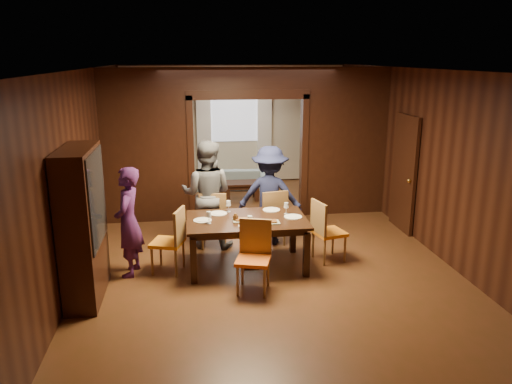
{
  "coord_description": "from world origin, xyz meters",
  "views": [
    {
      "loc": [
        -1.15,
        -7.81,
        3.1
      ],
      "look_at": [
        -0.12,
        -0.4,
        1.05
      ],
      "focal_mm": 35.0,
      "sensor_mm": 36.0,
      "label": 1
    }
  ],
  "objects": [
    {
      "name": "wineglass_far",
      "position": [
        -0.56,
        -0.45,
        0.85
      ],
      "size": [
        0.08,
        0.08,
        0.18
      ],
      "primitive_type": null,
      "color": "white",
      "rests_on": "dining_table"
    },
    {
      "name": "person_navy",
      "position": [
        0.18,
        0.14,
        0.83
      ],
      "size": [
        1.21,
        0.89,
        1.67
      ],
      "primitive_type": "imported",
      "rotation": [
        0.0,
        0.0,
        2.86
      ],
      "color": "#191D3F",
      "rests_on": "floor"
    },
    {
      "name": "plate_far_l",
      "position": [
        -0.73,
        -0.53,
        0.77
      ],
      "size": [
        0.27,
        0.27,
        0.01
      ],
      "primitive_type": "cylinder",
      "color": "white",
      "rests_on": "dining_table"
    },
    {
      "name": "plate_right",
      "position": [
        0.38,
        -0.84,
        0.77
      ],
      "size": [
        0.27,
        0.27,
        0.01
      ],
      "primitive_type": "cylinder",
      "color": "white",
      "rests_on": "dining_table"
    },
    {
      "name": "plate_left",
      "position": [
        -0.98,
        -0.83,
        0.77
      ],
      "size": [
        0.27,
        0.27,
        0.01
      ],
      "primitive_type": "cylinder",
      "color": "silver",
      "rests_on": "dining_table"
    },
    {
      "name": "room_walls",
      "position": [
        0.0,
        1.89,
        1.51
      ],
      "size": [
        5.52,
        9.01,
        2.9
      ],
      "color": "black",
      "rests_on": "floor"
    },
    {
      "name": "chair_near",
      "position": [
        -0.34,
        -1.66,
        0.48
      ],
      "size": [
        0.55,
        0.55,
        0.97
      ],
      "primitive_type": null,
      "rotation": [
        0.0,
        0.0,
        -0.29
      ],
      "color": "orange",
      "rests_on": "floor"
    },
    {
      "name": "curtain_right",
      "position": [
        0.75,
        4.4,
        1.25
      ],
      "size": [
        0.35,
        0.06,
        2.4
      ],
      "primitive_type": "cube",
      "color": "white",
      "rests_on": "back_wall"
    },
    {
      "name": "tumbler",
      "position": [
        -0.31,
        -1.12,
        0.83
      ],
      "size": [
        0.07,
        0.07,
        0.14
      ],
      "primitive_type": "cylinder",
      "color": "silver",
      "rests_on": "dining_table"
    },
    {
      "name": "platter_b",
      "position": [
        -0.02,
        -1.06,
        0.78
      ],
      "size": [
        0.3,
        0.2,
        0.04
      ],
      "primitive_type": "cube",
      "color": "gray",
      "rests_on": "dining_table"
    },
    {
      "name": "chair_right",
      "position": [
        0.98,
        -0.75,
        0.48
      ],
      "size": [
        0.54,
        0.54,
        0.97
      ],
      "primitive_type": null,
      "rotation": [
        0.0,
        0.0,
        1.82
      ],
      "color": "orange",
      "rests_on": "floor"
    },
    {
      "name": "platter_a",
      "position": [
        -0.39,
        -0.92,
        0.78
      ],
      "size": [
        0.3,
        0.2,
        0.04
      ],
      "primitive_type": "cube",
      "color": "gray",
      "rests_on": "dining_table"
    },
    {
      "name": "window_far",
      "position": [
        0.0,
        4.44,
        1.7
      ],
      "size": [
        1.2,
        0.03,
        1.3
      ],
      "primitive_type": "cube",
      "color": "silver",
      "rests_on": "back_wall"
    },
    {
      "name": "wineglass_left",
      "position": [
        -0.89,
        -0.96,
        0.85
      ],
      "size": [
        0.08,
        0.08,
        0.18
      ],
      "primitive_type": null,
      "color": "white",
      "rests_on": "dining_table"
    },
    {
      "name": "sofa",
      "position": [
        -0.12,
        3.85,
        0.25
      ],
      "size": [
        1.76,
        0.8,
        0.5
      ],
      "primitive_type": "imported",
      "rotation": [
        0.0,
        0.0,
        3.07
      ],
      "color": "#99B8C8",
      "rests_on": "floor"
    },
    {
      "name": "floor",
      "position": [
        0.0,
        0.0,
        0.0
      ],
      "size": [
        9.0,
        9.0,
        0.0
      ],
      "primitive_type": "plane",
      "color": "#513217",
      "rests_on": "ground"
    },
    {
      "name": "ceiling",
      "position": [
        0.0,
        0.0,
        2.9
      ],
      "size": [
        5.5,
        9.0,
        0.02
      ],
      "primitive_type": "cube",
      "color": "silver",
      "rests_on": "room_walls"
    },
    {
      "name": "plate_near",
      "position": [
        -0.35,
        -1.17,
        0.77
      ],
      "size": [
        0.27,
        0.27,
        0.01
      ],
      "primitive_type": "cylinder",
      "color": "white",
      "rests_on": "dining_table"
    },
    {
      "name": "coffee_table",
      "position": [
        -0.01,
        2.82,
        0.2
      ],
      "size": [
        0.8,
        0.5,
        0.4
      ],
      "primitive_type": "cube",
      "color": "black",
      "rests_on": "floor"
    },
    {
      "name": "door_right",
      "position": [
        2.7,
        0.5,
        1.05
      ],
      "size": [
        0.06,
        0.9,
        2.1
      ],
      "primitive_type": "cube",
      "color": "black",
      "rests_on": "floor"
    },
    {
      "name": "chair_left",
      "position": [
        -1.5,
        -0.84,
        0.48
      ],
      "size": [
        0.55,
        0.55,
        0.97
      ],
      "primitive_type": null,
      "rotation": [
        0.0,
        0.0,
        -1.87
      ],
      "color": "orange",
      "rests_on": "floor"
    },
    {
      "name": "chair_far_l",
      "position": [
        -0.77,
        0.09,
        0.48
      ],
      "size": [
        0.48,
        0.48,
        0.97
      ],
      "primitive_type": null,
      "rotation": [
        0.0,
        0.0,
        3.04
      ],
      "color": "red",
      "rests_on": "floor"
    },
    {
      "name": "dining_table",
      "position": [
        -0.32,
        -0.83,
        0.38
      ],
      "size": [
        1.78,
        1.1,
        0.76
      ],
      "primitive_type": "cube",
      "color": "black",
      "rests_on": "floor"
    },
    {
      "name": "person_grey",
      "position": [
        -0.87,
        0.12,
        0.9
      ],
      "size": [
        1.02,
        0.89,
        1.79
      ],
      "primitive_type": "imported",
      "rotation": [
        0.0,
        0.0,
        2.87
      ],
      "color": "#5D5E64",
      "rests_on": "floor"
    },
    {
      "name": "hutch",
      "position": [
        -2.53,
        -1.5,
        1.0
      ],
      "size": [
        0.4,
        1.2,
        2.0
      ],
      "primitive_type": "cube",
      "color": "black",
      "rests_on": "floor"
    },
    {
      "name": "curtain_left",
      "position": [
        -0.75,
        4.4,
        1.25
      ],
      "size": [
        0.35,
        0.06,
        2.4
      ],
      "primitive_type": "cube",
      "color": "white",
      "rests_on": "back_wall"
    },
    {
      "name": "wineglass_right",
      "position": [
        0.3,
        -0.67,
        0.85
      ],
      "size": [
        0.08,
        0.08,
        0.18
      ],
      "primitive_type": null,
      "color": "silver",
      "rests_on": "dining_table"
    },
    {
      "name": "condiment_jar",
      "position": [
        -0.5,
        -0.9,
        0.82
      ],
      "size": [
        0.08,
        0.08,
        0.11
      ],
      "primitive_type": null,
      "color": "#472A10",
      "rests_on": "dining_table"
    },
    {
      "name": "person_purple",
      "position": [
        -2.03,
        -0.86,
        0.8
      ],
      "size": [
        0.46,
        0.63,
        1.6
      ],
      "primitive_type": "imported",
      "rotation": [
        0.0,
        0.0,
        -1.71
      ],
      "color": "#451B4F",
      "rests_on": "floor"
    },
    {
      "name": "chair_far_r",
      "position": [
        0.19,
        0.07,
        0.48
      ],
      "size": [
        0.52,
        0.52,
        0.97
      ],
      "primitive_type": null,
      "rotation": [
        0.0,
        0.0,
        3.35
      ],
      "color": "#D04413",
      "rests_on": "floor"
    },
    {
      "name": "plate_far_r",
      "position": [
        0.11,
        -0.45,
        0.77
      ],
      "size": [
        0.27,
        0.27,
        0.01
      ],
      "primitive_type": "cylinder",
      "color": "white",
      "rests_on": "dining_table"
    },
    {
      "name": "serving_bowl",
      "position": [
        -0.25,
        -0.68,
        0.8
      ],
      "size": [
        0.36,
        0.36,
        0.09
      ],
      "primitive_type": "imported",
      "color": "black",
      "rests_on": "dining_table"
    }
  ]
}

